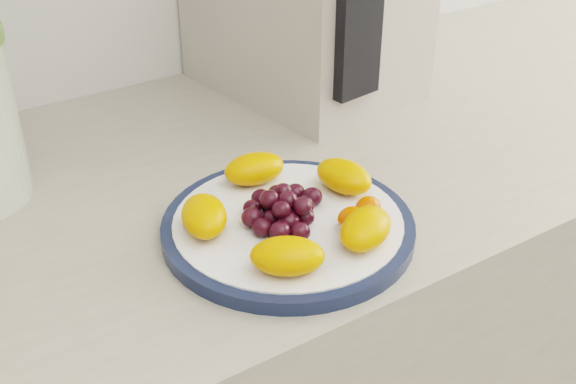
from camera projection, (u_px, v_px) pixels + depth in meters
plate_rim at (288, 227)px, 0.74m from camera, size 0.26×0.26×0.01m
plate_face at (288, 226)px, 0.74m from camera, size 0.24×0.24×0.02m
fruit_plate at (294, 208)px, 0.73m from camera, size 0.23×0.22×0.03m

